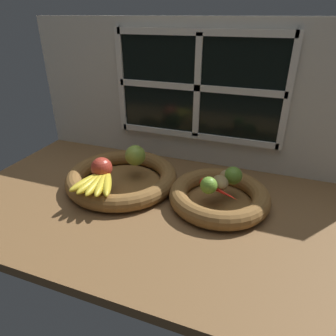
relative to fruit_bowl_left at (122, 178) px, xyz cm
name	(u,v)px	position (x,y,z in cm)	size (l,w,h in cm)	color
ground_plane	(172,199)	(19.52, -0.59, -4.29)	(140.00, 90.00, 3.00)	brown
back_wall	(199,95)	(19.52, 29.18, 25.09)	(140.00, 4.60, 55.00)	silver
fruit_bowl_left	(122,178)	(0.00, 0.00, 0.00)	(39.77, 39.77, 5.95)	brown
fruit_bowl_right	(219,196)	(35.48, 0.00, 0.01)	(32.68, 32.68, 5.95)	brown
apple_red_front	(102,168)	(-3.52, -6.88, 6.76)	(7.19, 7.19, 7.19)	#B73828
apple_green_back	(135,155)	(2.97, 5.64, 6.93)	(7.54, 7.54, 7.54)	#8CAD3D
banana_bunch_front	(98,182)	(-1.68, -12.51, 4.66)	(14.94, 17.40, 2.99)	yellow
potato_back	(230,176)	(37.66, 4.78, 5.42)	(6.66, 5.22, 4.51)	#A38451
potato_large	(220,182)	(35.48, 0.00, 5.21)	(6.92, 4.94, 4.09)	#A38451
lime_near	(209,185)	(32.68, -4.21, 5.87)	(5.42, 5.42, 5.42)	#6B9E33
lime_far	(233,176)	(38.76, 4.21, 6.11)	(5.90, 5.90, 5.90)	olive
chili_pepper	(219,190)	(35.65, -3.25, 4.22)	(2.11, 2.11, 14.41)	red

